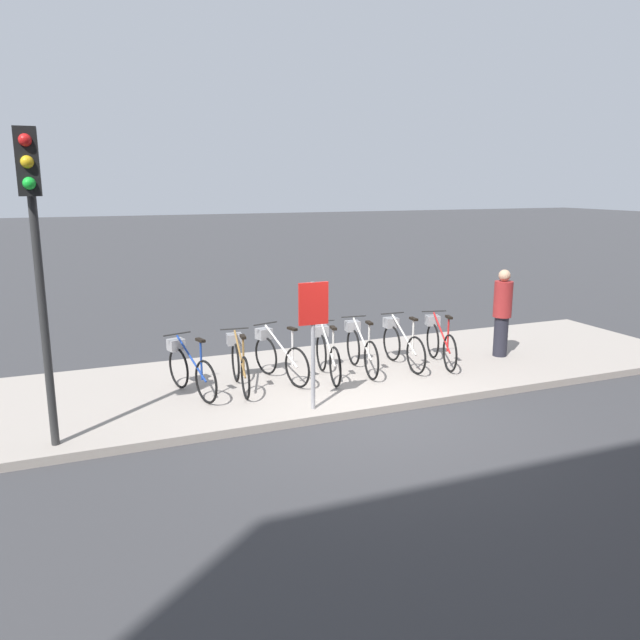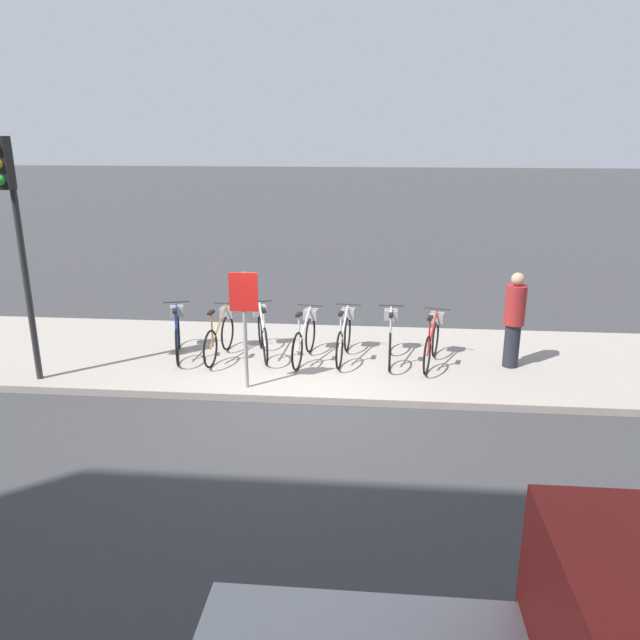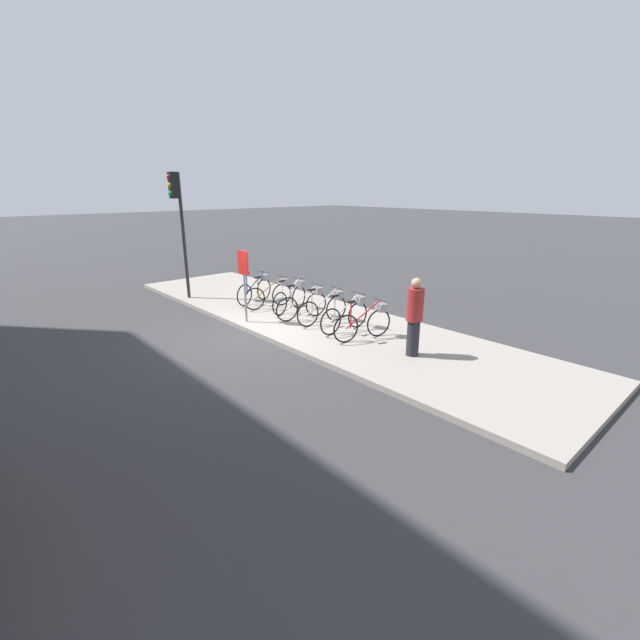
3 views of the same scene
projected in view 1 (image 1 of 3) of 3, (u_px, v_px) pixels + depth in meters
name	position (u px, v px, depth m)	size (l,w,h in m)	color
ground_plane	(369.00, 416.00, 9.05)	(120.00, 120.00, 0.00)	#38383A
sidewalk	(321.00, 377.00, 10.68)	(14.25, 3.63, 0.12)	#9E9389
parked_bicycle_0	(189.00, 367.00, 9.59)	(0.59, 1.51, 0.96)	black
parked_bicycle_1	(239.00, 362.00, 9.87)	(0.46, 1.55, 0.96)	black
parked_bicycle_2	(278.00, 354.00, 10.30)	(0.58, 1.51, 0.96)	black
parked_bicycle_3	(327.00, 352.00, 10.43)	(0.46, 1.55, 0.96)	black
parked_bicycle_4	(360.00, 346.00, 10.79)	(0.46, 1.55, 0.96)	black
parked_bicycle_5	(401.00, 342.00, 11.08)	(0.46, 1.56, 0.96)	black
parked_bicycle_6	(439.00, 340.00, 11.24)	(0.53, 1.52, 0.96)	black
pedestrian	(502.00, 311.00, 11.61)	(0.34, 0.34, 1.64)	#23232D
traffic_light	(34.00, 226.00, 7.11)	(0.24, 0.40, 3.80)	#2D2D2D
sign_post	(313.00, 324.00, 8.74)	(0.44, 0.07, 1.85)	#99999E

